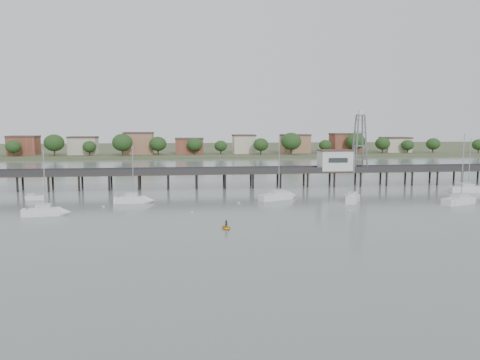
# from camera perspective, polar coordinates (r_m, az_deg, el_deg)

# --- Properties ---
(ground_plane) EXTENTS (500.00, 500.00, 0.00)m
(ground_plane) POSITION_cam_1_polar(r_m,az_deg,el_deg) (59.40, 6.91, -8.52)
(ground_plane) COLOR slate
(ground_plane) RESTS_ON ground
(pier) EXTENTS (150.00, 5.00, 5.50)m
(pier) POSITION_cam_1_polar(r_m,az_deg,el_deg) (117.02, -0.22, 0.93)
(pier) COLOR #2D2823
(pier) RESTS_ON ground
(pier_building) EXTENTS (8.40, 5.40, 5.30)m
(pier_building) POSITION_cam_1_polar(r_m,az_deg,el_deg) (122.33, 11.49, 2.40)
(pier_building) COLOR silver
(pier_building) RESTS_ON ground
(lattice_tower) EXTENTS (3.20, 3.20, 15.50)m
(lattice_tower) POSITION_cam_1_polar(r_m,az_deg,el_deg) (124.33, 14.39, 4.44)
(lattice_tower) COLOR slate
(lattice_tower) RESTS_ON ground
(sailboat_d) EXTENTS (9.30, 6.07, 14.81)m
(sailboat_d) POSITION_cam_1_polar(r_m,az_deg,el_deg) (103.67, 25.65, -2.24)
(sailboat_d) COLOR white
(sailboat_d) RESTS_ON ground
(sailboat_c) EXTENTS (5.38, 7.19, 11.86)m
(sailboat_c) POSITION_cam_1_polar(r_m,az_deg,el_deg) (98.82, 13.70, -2.17)
(sailboat_c) COLOR white
(sailboat_c) RESTS_ON ground
(sailboat_b) EXTENTS (7.30, 2.15, 12.14)m
(sailboat_b) POSITION_cam_1_polar(r_m,az_deg,el_deg) (96.21, -12.43, -2.37)
(sailboat_b) COLOR white
(sailboat_b) RESTS_ON ground
(sailboat_e) EXTENTS (8.18, 2.89, 13.31)m
(sailboat_e) POSITION_cam_1_polar(r_m,az_deg,el_deg) (121.71, 26.40, -1.04)
(sailboat_e) COLOR white
(sailboat_e) RESTS_ON ground
(sailboat_a) EXTENTS (7.50, 2.88, 12.18)m
(sailboat_a) POSITION_cam_1_polar(r_m,az_deg,el_deg) (87.46, -22.12, -3.61)
(sailboat_a) COLOR white
(sailboat_a) RESTS_ON ground
(sailboat_f) EXTENTS (8.87, 6.16, 14.27)m
(sailboat_f) POSITION_cam_1_polar(r_m,az_deg,el_deg) (99.38, 5.18, -1.96)
(sailboat_f) COLOR white
(sailboat_f) RESTS_ON ground
(white_tender) EXTENTS (3.90, 1.75, 1.49)m
(white_tender) POSITION_cam_1_polar(r_m,az_deg,el_deg) (106.84, -23.70, -1.99)
(white_tender) COLOR white
(white_tender) RESTS_ON ground
(yellow_dinghy) EXTENTS (1.81, 0.77, 2.46)m
(yellow_dinghy) POSITION_cam_1_polar(r_m,az_deg,el_deg) (70.85, -1.69, -5.98)
(yellow_dinghy) COLOR yellow
(yellow_dinghy) RESTS_ON ground
(dinghy_occupant) EXTENTS (0.60, 1.22, 0.28)m
(dinghy_occupant) POSITION_cam_1_polar(r_m,az_deg,el_deg) (70.85, -1.69, -5.98)
(dinghy_occupant) COLOR black
(dinghy_occupant) RESTS_ON ground
(mooring_buoys) EXTENTS (78.99, 19.51, 0.39)m
(mooring_buoys) POSITION_cam_1_polar(r_m,az_deg,el_deg) (91.71, 6.40, -3.05)
(mooring_buoys) COLOR beige
(mooring_buoys) RESTS_ON ground
(far_shore) EXTENTS (500.00, 170.00, 10.40)m
(far_shore) POSITION_cam_1_polar(r_m,az_deg,el_deg) (295.85, -4.39, 3.84)
(far_shore) COLOR #475133
(far_shore) RESTS_ON ground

